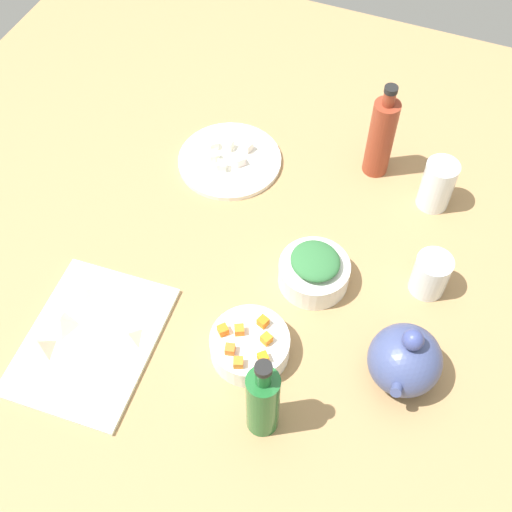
# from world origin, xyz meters

# --- Properties ---
(tabletop) EXTENTS (1.90, 1.90, 0.03)m
(tabletop) POSITION_xyz_m (0.00, 0.00, 0.01)
(tabletop) COLOR #A47F52
(tabletop) RESTS_ON ground
(cutting_board) EXTENTS (0.34, 0.26, 0.01)m
(cutting_board) POSITION_xyz_m (0.28, -0.24, 0.03)
(cutting_board) COLOR silver
(cutting_board) RESTS_ON tabletop
(plate_tofu) EXTENTS (0.24, 0.24, 0.01)m
(plate_tofu) POSITION_xyz_m (-0.26, -0.17, 0.04)
(plate_tofu) COLOR white
(plate_tofu) RESTS_ON tabletop
(bowl_greens) EXTENTS (0.15, 0.15, 0.06)m
(bowl_greens) POSITION_xyz_m (-0.02, 0.12, 0.06)
(bowl_greens) COLOR white
(bowl_greens) RESTS_ON tabletop
(bowl_carrots) EXTENTS (0.15, 0.15, 0.05)m
(bowl_carrots) POSITION_xyz_m (0.18, 0.06, 0.06)
(bowl_carrots) COLOR white
(bowl_carrots) RESTS_ON tabletop
(teapot) EXTENTS (0.16, 0.14, 0.16)m
(teapot) POSITION_xyz_m (0.12, 0.34, 0.09)
(teapot) COLOR #414C7F
(teapot) RESTS_ON tabletop
(bottle_0) EXTENTS (0.06, 0.06, 0.22)m
(bottle_0) POSITION_xyz_m (0.30, 0.13, 0.12)
(bottle_0) COLOR #1D622B
(bottle_0) RESTS_ON tabletop
(bottle_1) EXTENTS (0.06, 0.06, 0.24)m
(bottle_1) POSITION_xyz_m (-0.37, 0.15, 0.13)
(bottle_1) COLOR maroon
(bottle_1) RESTS_ON tabletop
(drinking_glass_0) EXTENTS (0.07, 0.07, 0.09)m
(drinking_glass_0) POSITION_xyz_m (-0.09, 0.34, 0.08)
(drinking_glass_0) COLOR white
(drinking_glass_0) RESTS_ON tabletop
(drinking_glass_1) EXTENTS (0.07, 0.07, 0.12)m
(drinking_glass_1) POSITION_xyz_m (-0.32, 0.30, 0.09)
(drinking_glass_1) COLOR white
(drinking_glass_1) RESTS_ON tabletop
(carrot_cube_0) EXTENTS (0.02, 0.02, 0.02)m
(carrot_cube_0) POSITION_xyz_m (0.14, 0.07, 0.09)
(carrot_cube_0) COLOR orange
(carrot_cube_0) RESTS_ON bowl_carrots
(carrot_cube_1) EXTENTS (0.02, 0.02, 0.02)m
(carrot_cube_1) POSITION_xyz_m (0.18, 0.04, 0.09)
(carrot_cube_1) COLOR orange
(carrot_cube_1) RESTS_ON bowl_carrots
(carrot_cube_2) EXTENTS (0.02, 0.02, 0.02)m
(carrot_cube_2) POSITION_xyz_m (0.22, 0.04, 0.09)
(carrot_cube_2) COLOR orange
(carrot_cube_2) RESTS_ON bowl_carrots
(carrot_cube_3) EXTENTS (0.02, 0.02, 0.02)m
(carrot_cube_3) POSITION_xyz_m (0.17, 0.09, 0.09)
(carrot_cube_3) COLOR orange
(carrot_cube_3) RESTS_ON bowl_carrots
(carrot_cube_4) EXTENTS (0.02, 0.02, 0.02)m
(carrot_cube_4) POSITION_xyz_m (0.24, 0.06, 0.09)
(carrot_cube_4) COLOR orange
(carrot_cube_4) RESTS_ON bowl_carrots
(carrot_cube_5) EXTENTS (0.03, 0.03, 0.02)m
(carrot_cube_5) POSITION_xyz_m (0.19, 0.01, 0.09)
(carrot_cube_5) COLOR orange
(carrot_cube_5) RESTS_ON bowl_carrots
(carrot_cube_6) EXTENTS (0.03, 0.03, 0.02)m
(carrot_cube_6) POSITION_xyz_m (0.21, 0.10, 0.09)
(carrot_cube_6) COLOR orange
(carrot_cube_6) RESTS_ON bowl_carrots
(chopped_greens_mound) EXTENTS (0.14, 0.14, 0.03)m
(chopped_greens_mound) POSITION_xyz_m (-0.02, 0.12, 0.10)
(chopped_greens_mound) COLOR #306D39
(chopped_greens_mound) RESTS_ON bowl_greens
(tofu_cube_0) EXTENTS (0.03, 0.03, 0.02)m
(tofu_cube_0) POSITION_xyz_m (-0.31, -0.15, 0.05)
(tofu_cube_0) COLOR white
(tofu_cube_0) RESTS_ON plate_tofu
(tofu_cube_1) EXTENTS (0.02, 0.02, 0.02)m
(tofu_cube_1) POSITION_xyz_m (-0.29, -0.19, 0.05)
(tofu_cube_1) COLOR white
(tofu_cube_1) RESTS_ON plate_tofu
(tofu_cube_2) EXTENTS (0.03, 0.03, 0.02)m
(tofu_cube_2) POSITION_xyz_m (-0.25, -0.21, 0.05)
(tofu_cube_2) COLOR white
(tofu_cube_2) RESTS_ON plate_tofu
(tofu_cube_3) EXTENTS (0.03, 0.03, 0.02)m
(tofu_cube_3) POSITION_xyz_m (-0.26, -0.15, 0.05)
(tofu_cube_3) COLOR white
(tofu_cube_3) RESTS_ON plate_tofu
(tofu_cube_4) EXTENTS (0.03, 0.03, 0.02)m
(tofu_cube_4) POSITION_xyz_m (-0.23, -0.18, 0.05)
(tofu_cube_4) COLOR silver
(tofu_cube_4) RESTS_ON plate_tofu
(tofu_cube_5) EXTENTS (0.03, 0.03, 0.02)m
(tofu_cube_5) POSITION_xyz_m (-0.28, -0.22, 0.05)
(tofu_cube_5) COLOR white
(tofu_cube_5) RESTS_ON plate_tofu
(dumpling_0) EXTENTS (0.07, 0.07, 0.02)m
(dumpling_0) POSITION_xyz_m (0.20, -0.30, 0.05)
(dumpling_0) COLOR beige
(dumpling_0) RESTS_ON cutting_board
(dumpling_1) EXTENTS (0.06, 0.06, 0.03)m
(dumpling_1) POSITION_xyz_m (0.33, -0.31, 0.06)
(dumpling_1) COLOR beige
(dumpling_1) RESTS_ON cutting_board
(dumpling_2) EXTENTS (0.06, 0.06, 0.03)m
(dumpling_2) POSITION_xyz_m (0.27, -0.30, 0.05)
(dumpling_2) COLOR beige
(dumpling_2) RESTS_ON cutting_board
(dumpling_3) EXTENTS (0.06, 0.06, 0.02)m
(dumpling_3) POSITION_xyz_m (0.25, -0.16, 0.05)
(dumpling_3) COLOR beige
(dumpling_3) RESTS_ON cutting_board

